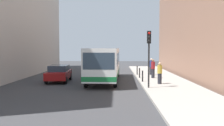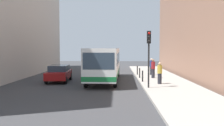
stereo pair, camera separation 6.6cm
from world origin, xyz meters
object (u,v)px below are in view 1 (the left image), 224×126
Objects in this scene: bollard_near at (143,76)px; pedestrian_far_sidewalk at (151,67)px; bus at (105,62)px; car_beside_bus at (59,73)px; pedestrian_mid_sidewalk at (153,69)px; bollard_mid at (140,73)px; bollard_far at (137,70)px; traffic_light at (149,48)px; pedestrian_near_signal at (160,73)px.

bollard_near is 6.10m from pedestrian_far_sidewalk.
bus is 4.24m from car_beside_bus.
bus reaches higher than pedestrian_mid_sidewalk.
bollard_near is 3.11m from pedestrian_mid_sidewalk.
bollard_mid is (7.43, 1.94, -0.16)m from car_beside_bus.
bollard_far is (0.00, 2.97, 0.00)m from bollard_mid.
traffic_light reaches higher than bollard_near.
pedestrian_near_signal is (1.23, -7.34, 0.39)m from bollard_far.
pedestrian_far_sidewalk is (1.52, -0.04, 0.41)m from bollard_far.
traffic_light is 2.28× the size of pedestrian_mid_sidewalk.
car_beside_bus is at bearing 149.42° from traffic_light.
bollard_near is at bearing 10.35° from pedestrian_mid_sidewalk.
pedestrian_mid_sidewalk is (8.71, 1.77, 0.27)m from car_beside_bus.
pedestrian_near_signal is at bearing 147.76° from bus.
bus reaches higher than bollard_mid.
bollard_mid is at bearing -62.50° from pedestrian_mid_sidewalk.
pedestrian_far_sidewalk is (1.52, 5.89, 0.41)m from bollard_near.
bus is 6.37× the size of pedestrian_near_signal.
traffic_light is 9.62m from pedestrian_far_sidewalk.
bus is 6.48m from pedestrian_far_sidewalk.
traffic_light is at bearing 125.66° from bus.
traffic_light is at bearing -88.33° from bollard_near.
bollard_near is 1.91m from pedestrian_near_signal.
bollard_near and bollard_far have the same top height.
bus reaches higher than bollard_far.
pedestrian_near_signal is 7.30m from pedestrian_far_sidewalk.
pedestrian_far_sidewalk is at bearing -1.69° from bollard_far.
car_beside_bus reaches higher than bollard_far.
pedestrian_near_signal is (1.13, 2.02, -1.99)m from traffic_light.
pedestrian_near_signal reaches higher than car_beside_bus.
bollard_near is 1.00× the size of bollard_far.
bollard_near is at bearing -96.91° from pedestrian_near_signal.
traffic_light is at bearing -139.53° from pedestrian_far_sidewalk.
pedestrian_mid_sidewalk reaches higher than pedestrian_near_signal.
pedestrian_near_signal reaches higher than bollard_near.
bollard_far is at bearing -149.80° from car_beside_bus.
traffic_light is 4.32× the size of bollard_far.
bus is at bearing 153.67° from bollard_near.
traffic_light is (3.44, -5.08, 1.28)m from bus.
pedestrian_near_signal is at bearing -80.49° from bollard_far.
bollard_mid is (0.00, 2.97, 0.00)m from bollard_near.
bollard_mid is at bearing 90.90° from traffic_light.
pedestrian_far_sidewalk is (4.86, 4.24, -0.69)m from bus.
traffic_light is 6.63m from pedestrian_mid_sidewalk.
traffic_light reaches higher than bus.
bollard_mid is 2.97m from bollard_far.
bus is 5.54m from bollard_far.
pedestrian_mid_sidewalk is (1.18, 6.23, -1.95)m from traffic_light.
bollard_near is (-0.10, 3.42, -2.38)m from traffic_light.
bollard_near and bollard_mid have the same top height.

